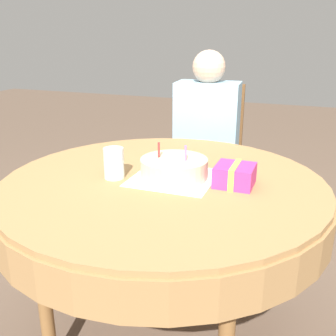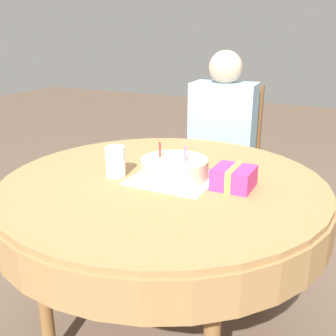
# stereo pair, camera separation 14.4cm
# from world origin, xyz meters

# --- Properties ---
(ground_plane) EXTENTS (12.00, 12.00, 0.00)m
(ground_plane) POSITION_xyz_m (0.00, 0.00, 0.00)
(ground_plane) COLOR brown
(dining_table) EXTENTS (1.21, 1.21, 0.71)m
(dining_table) POSITION_xyz_m (0.00, 0.00, 0.62)
(dining_table) COLOR #9E7547
(dining_table) RESTS_ON ground_plane
(chair) EXTENTS (0.44, 0.44, 0.93)m
(chair) POSITION_xyz_m (-0.07, 0.94, 0.51)
(chair) COLOR brown
(chair) RESTS_ON ground_plane
(person) EXTENTS (0.37, 0.32, 1.13)m
(person) POSITION_xyz_m (-0.07, 0.84, 0.68)
(person) COLOR #DBB293
(person) RESTS_ON ground_plane
(napkin) EXTENTS (0.30, 0.30, 0.00)m
(napkin) POSITION_xyz_m (0.03, 0.03, 0.71)
(napkin) COLOR white
(napkin) RESTS_ON dining_table
(birthday_cake) EXTENTS (0.25, 0.25, 0.13)m
(birthday_cake) POSITION_xyz_m (0.03, 0.03, 0.75)
(birthday_cake) COLOR beige
(birthday_cake) RESTS_ON dining_table
(drinking_glass) EXTENTS (0.07, 0.07, 0.11)m
(drinking_glass) POSITION_xyz_m (-0.18, -0.05, 0.77)
(drinking_glass) COLOR silver
(drinking_glass) RESTS_ON dining_table
(gift_box) EXTENTS (0.13, 0.14, 0.08)m
(gift_box) POSITION_xyz_m (0.26, 0.04, 0.74)
(gift_box) COLOR #D13384
(gift_box) RESTS_ON dining_table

